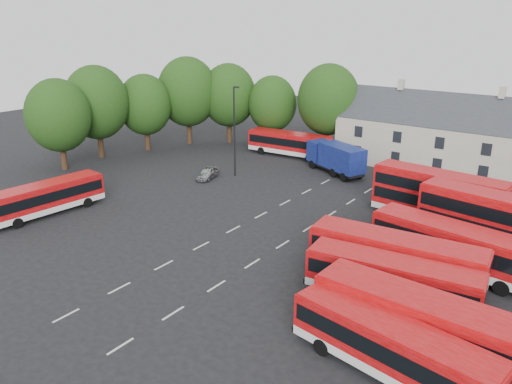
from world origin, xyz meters
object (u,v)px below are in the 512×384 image
(bus_west, at_px, (46,196))
(silver_car, at_px, (208,173))
(bus_row_a, at_px, (392,345))
(box_truck, at_px, (336,157))
(bus_dd_south, at_px, (496,220))
(lamppost, at_px, (235,129))

(bus_west, xyz_separation_m, silver_car, (4.55, 16.59, -1.13))
(bus_row_a, xyz_separation_m, bus_west, (-33.33, 2.27, -0.04))
(bus_west, bearing_deg, box_truck, -25.06)
(bus_dd_south, relative_size, box_truck, 1.40)
(bus_dd_south, height_order, silver_car, bus_dd_south)
(box_truck, distance_m, lamppost, 11.95)
(bus_row_a, distance_m, box_truck, 34.24)
(bus_dd_south, xyz_separation_m, lamppost, (-27.89, 3.74, 2.69))
(bus_row_a, xyz_separation_m, lamppost, (-27.01, 21.51, 3.53))
(bus_row_a, bearing_deg, bus_west, -175.44)
(bus_dd_south, distance_m, bus_west, 37.57)
(lamppost, bearing_deg, silver_car, -123.69)
(lamppost, bearing_deg, bus_row_a, -38.53)
(bus_west, relative_size, lamppost, 1.05)
(bus_row_a, bearing_deg, lamppost, 149.93)
(silver_car, xyz_separation_m, lamppost, (1.76, 2.65, 4.70))
(box_truck, bearing_deg, lamppost, -115.53)
(bus_row_a, xyz_separation_m, bus_dd_south, (0.88, 17.77, 0.84))
(bus_dd_south, xyz_separation_m, box_truck, (-19.16, 11.18, -0.69))
(bus_row_a, height_order, box_truck, box_truck)
(bus_west, relative_size, box_truck, 1.27)
(bus_west, height_order, box_truck, box_truck)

